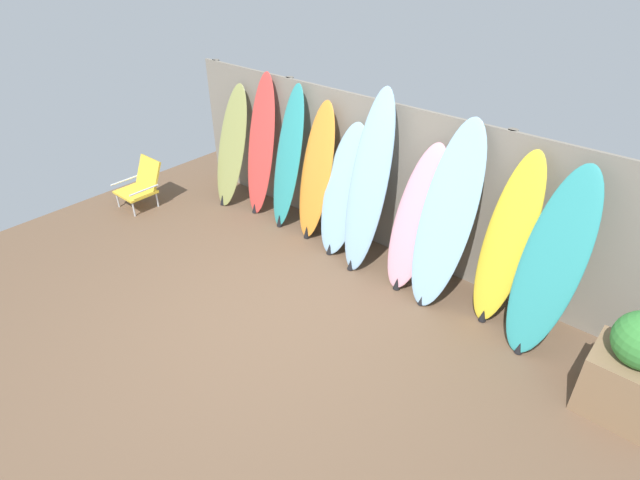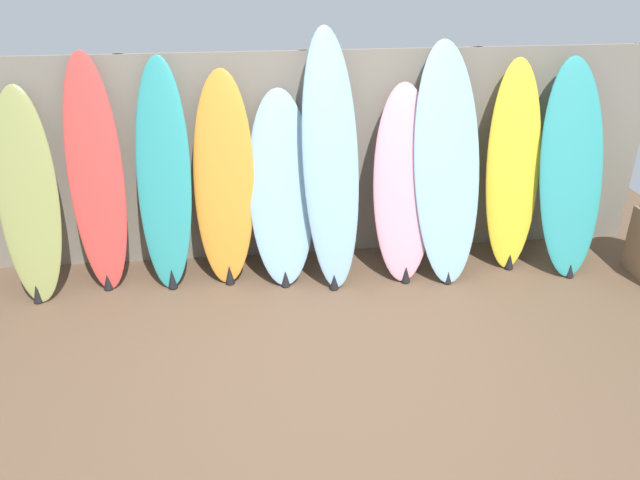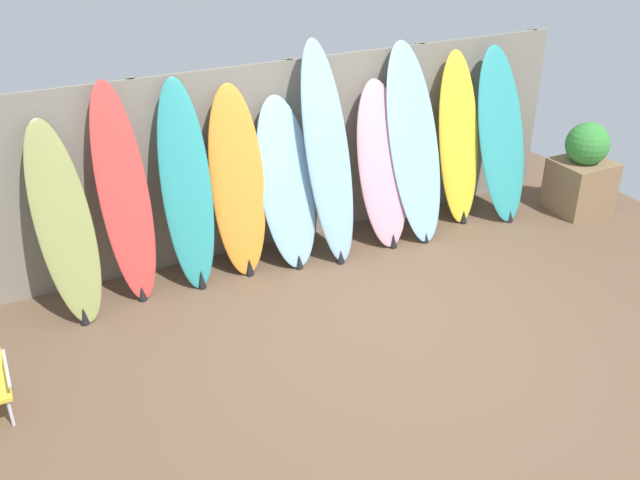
# 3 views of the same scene
# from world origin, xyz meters

# --- Properties ---
(ground) EXTENTS (7.68, 7.68, 0.00)m
(ground) POSITION_xyz_m (0.00, 0.00, 0.00)
(ground) COLOR brown
(fence_back) EXTENTS (6.08, 0.11, 1.80)m
(fence_back) POSITION_xyz_m (-0.00, 2.01, 0.90)
(fence_back) COLOR gray
(fence_back) RESTS_ON ground
(surfboard_olive_0) EXTENTS (0.53, 0.67, 1.62)m
(surfboard_olive_0) POSITION_xyz_m (-2.19, 1.62, 0.80)
(surfboard_olive_0) COLOR olive
(surfboard_olive_0) RESTS_ON ground
(surfboard_red_1) EXTENTS (0.46, 0.50, 1.86)m
(surfboard_red_1) POSITION_xyz_m (-1.68, 1.69, 0.91)
(surfboard_red_1) COLOR #D13D38
(surfboard_red_1) RESTS_ON ground
(surfboard_teal_2) EXTENTS (0.48, 0.53, 1.82)m
(surfboard_teal_2) POSITION_xyz_m (-1.15, 1.66, 0.89)
(surfboard_teal_2) COLOR teal
(surfboard_teal_2) RESTS_ON ground
(surfboard_orange_3) EXTENTS (0.54, 0.51, 1.71)m
(surfboard_orange_3) POSITION_xyz_m (-0.68, 1.67, 0.84)
(surfboard_orange_3) COLOR orange
(surfboard_orange_3) RESTS_ON ground
(surfboard_skyblue_4) EXTENTS (0.54, 0.58, 1.55)m
(surfboard_skyblue_4) POSITION_xyz_m (-0.22, 1.63, 0.76)
(surfboard_skyblue_4) COLOR #8CB7D6
(surfboard_skyblue_4) RESTS_ON ground
(surfboard_skyblue_5) EXTENTS (0.51, 0.69, 2.02)m
(surfboard_skyblue_5) POSITION_xyz_m (0.17, 1.57, 1.00)
(surfboard_skyblue_5) COLOR #8CB7D6
(surfboard_skyblue_5) RESTS_ON ground
(surfboard_pink_6) EXTENTS (0.57, 0.67, 1.57)m
(surfboard_pink_6) POSITION_xyz_m (0.78, 1.60, 0.78)
(surfboard_pink_6) COLOR pink
(surfboard_pink_6) RESTS_ON ground
(surfboard_skyblue_7) EXTENTS (0.57, 0.72, 1.89)m
(surfboard_skyblue_7) POSITION_xyz_m (1.13, 1.58, 0.94)
(surfboard_skyblue_7) COLOR #8CB7D6
(surfboard_skyblue_7) RESTS_ON ground
(surfboard_yellow_8) EXTENTS (0.50, 0.54, 1.74)m
(surfboard_yellow_8) POSITION_xyz_m (1.73, 1.67, 0.86)
(surfboard_yellow_8) COLOR yellow
(surfboard_yellow_8) RESTS_ON ground
(surfboard_teal_9) EXTENTS (0.58, 0.71, 1.75)m
(surfboard_teal_9) POSITION_xyz_m (2.19, 1.55, 0.87)
(surfboard_teal_9) COLOR teal
(surfboard_teal_9) RESTS_ON ground
(planter_box) EXTENTS (0.59, 0.53, 0.99)m
(planter_box) POSITION_xyz_m (3.04, 1.17, 0.45)
(planter_box) COLOR #846647
(planter_box) RESTS_ON ground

